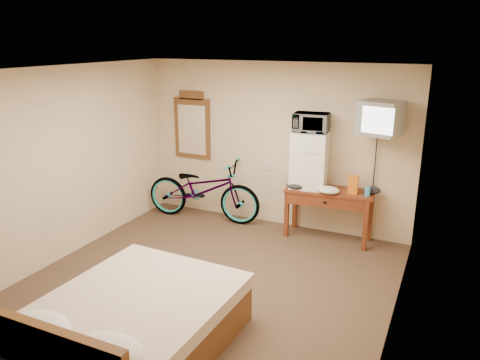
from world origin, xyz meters
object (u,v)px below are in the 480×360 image
(microwave, at_px, (311,122))
(wall_mirror, at_px, (192,126))
(blue_cup, at_px, (367,191))
(bed, at_px, (124,329))
(bicycle, at_px, (203,189))
(crt_television, at_px, (380,118))
(mini_fridge, at_px, (309,160))
(desk, at_px, (328,199))

(microwave, height_order, wall_mirror, wall_mirror)
(blue_cup, xyz_separation_m, bed, (-1.51, -3.36, -0.52))
(blue_cup, bearing_deg, microwave, 175.43)
(bicycle, bearing_deg, wall_mirror, 42.29)
(microwave, xyz_separation_m, wall_mirror, (-2.06, 0.22, -0.25))
(crt_television, bearing_deg, mini_fridge, 177.94)
(blue_cup, relative_size, wall_mirror, 0.12)
(mini_fridge, xyz_separation_m, bicycle, (-1.70, -0.11, -0.65))
(microwave, xyz_separation_m, bicycle, (-1.70, -0.11, -1.19))
(mini_fridge, bearing_deg, crt_television, -2.06)
(wall_mirror, bearing_deg, desk, -6.46)
(mini_fridge, xyz_separation_m, microwave, (0.00, 0.00, 0.54))
(wall_mirror, height_order, bicycle, wall_mirror)
(mini_fridge, bearing_deg, bed, -100.86)
(blue_cup, relative_size, bed, 0.06)
(desk, bearing_deg, wall_mirror, 173.54)
(mini_fridge, height_order, crt_television, crt_television)
(desk, relative_size, microwave, 2.65)
(mini_fridge, height_order, wall_mirror, wall_mirror)
(crt_television, distance_m, bed, 4.05)
(mini_fridge, height_order, bicycle, mini_fridge)
(desk, xyz_separation_m, bicycle, (-2.02, -0.05, -0.12))
(bicycle, distance_m, bed, 3.49)
(blue_cup, height_order, wall_mirror, wall_mirror)
(crt_television, height_order, wall_mirror, crt_television)
(mini_fridge, distance_m, bicycle, 1.83)
(crt_television, relative_size, wall_mirror, 0.59)
(crt_television, bearing_deg, bicycle, -178.45)
(crt_television, xyz_separation_m, bicycle, (-2.64, -0.07, -1.32))
(mini_fridge, distance_m, bed, 3.59)
(mini_fridge, relative_size, wall_mirror, 0.74)
(wall_mirror, bearing_deg, blue_cup, -5.61)
(desk, bearing_deg, mini_fridge, 170.83)
(microwave, height_order, crt_television, crt_television)
(wall_mirror, distance_m, bicycle, 1.06)
(microwave, distance_m, wall_mirror, 2.09)
(desk, distance_m, mini_fridge, 0.62)
(mini_fridge, relative_size, blue_cup, 6.03)
(wall_mirror, xyz_separation_m, bed, (1.40, -3.65, -1.15))
(desk, xyz_separation_m, bed, (-0.98, -3.38, -0.33))
(desk, distance_m, bicycle, 2.02)
(bicycle, bearing_deg, microwave, -92.25)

